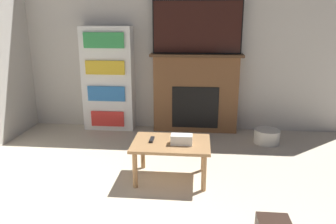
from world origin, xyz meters
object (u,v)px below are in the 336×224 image
fireplace (196,93)px  coffee_table (171,147)px  tv (197,27)px  storage_basket (267,136)px  bookshelf (108,79)px

fireplace → coffee_table: fireplace is taller
tv → fireplace: bearing=90.0°
fireplace → tv: bearing=-90.0°
storage_basket → coffee_table: bearing=-136.2°
tv → bookshelf: tv is taller
bookshelf → storage_basket: size_ratio=4.52×
storage_basket → tv: bearing=156.4°
fireplace → tv: 0.96m
tv → coffee_table: bearing=-98.0°
coffee_table → storage_basket: size_ratio=2.34×
bookshelf → tv: bearing=0.2°
bookshelf → storage_basket: bearing=-10.5°
bookshelf → storage_basket: (2.32, -0.43, -0.69)m
fireplace → coffee_table: bearing=-97.9°
tv → storage_basket: (1.00, -0.44, -1.45)m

